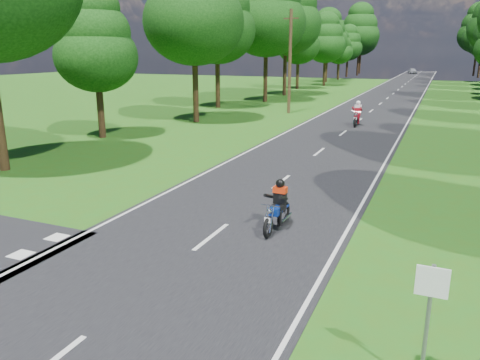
% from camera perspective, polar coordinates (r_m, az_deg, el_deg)
% --- Properties ---
extents(ground, '(160.00, 160.00, 0.00)m').
position_cam_1_polar(ground, '(11.19, -8.18, -10.51)').
color(ground, '#325E15').
rests_on(ground, ground).
extents(main_road, '(7.00, 140.00, 0.02)m').
position_cam_1_polar(main_road, '(58.97, 18.18, 9.97)').
color(main_road, black).
rests_on(main_road, ground).
extents(road_markings, '(7.40, 140.00, 0.01)m').
position_cam_1_polar(road_markings, '(57.13, 17.86, 9.86)').
color(road_markings, silver).
rests_on(road_markings, main_road).
extents(treeline, '(40.00, 115.35, 14.78)m').
position_cam_1_polar(treeline, '(68.79, 20.87, 17.31)').
color(treeline, black).
rests_on(treeline, ground).
extents(telegraph_pole, '(1.20, 0.26, 8.00)m').
position_cam_1_polar(telegraph_pole, '(38.26, 6.11, 14.17)').
color(telegraph_pole, '#382616').
rests_on(telegraph_pole, ground).
extents(road_sign, '(0.45, 0.07, 2.00)m').
position_cam_1_polar(road_sign, '(7.41, 22.06, -14.19)').
color(road_sign, slate).
rests_on(road_sign, ground).
extents(rider_near_blue, '(0.60, 1.71, 1.42)m').
position_cam_1_polar(rider_near_blue, '(13.08, 4.58, -3.05)').
color(rider_near_blue, '#0E309A').
rests_on(rider_near_blue, main_road).
extents(rider_far_red, '(0.74, 2.02, 1.66)m').
position_cam_1_polar(rider_far_red, '(32.47, 14.10, 7.88)').
color(rider_far_red, '#B70E1D').
rests_on(rider_far_red, main_road).
extents(distant_car, '(2.33, 3.86, 1.23)m').
position_cam_1_polar(distant_car, '(112.58, 20.27, 12.37)').
color(distant_car, silver).
rests_on(distant_car, main_road).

